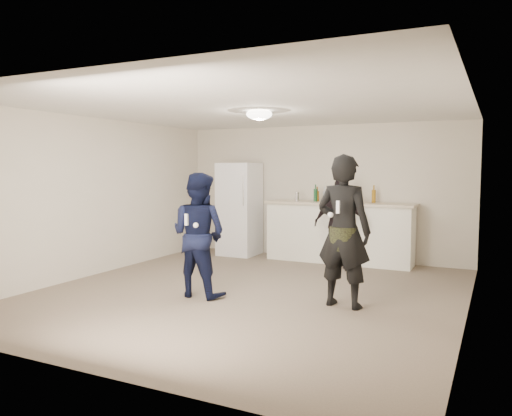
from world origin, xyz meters
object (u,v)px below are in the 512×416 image
at_px(spectator, 341,224).
at_px(counter, 339,233).
at_px(woman, 344,231).
at_px(fridge, 239,209).
at_px(shaker, 297,197).
at_px(man, 199,235).

bearing_deg(spectator, counter, -80.23).
relative_size(woman, spectator, 1.23).
height_order(fridge, woman, woman).
distance_m(shaker, man, 3.04).
bearing_deg(woman, man, 16.74).
bearing_deg(fridge, spectator, -10.75).
distance_m(shaker, woman, 3.17).
distance_m(fridge, spectator, 2.21).
bearing_deg(fridge, counter, 2.01).
xyz_separation_m(shaker, spectator, (0.95, -0.39, -0.42)).
bearing_deg(shaker, woman, -58.29).
xyz_separation_m(woman, spectator, (-0.72, 2.30, -0.18)).
distance_m(counter, fridge, 2.03).
bearing_deg(spectator, woman, 97.54).
relative_size(counter, woman, 1.39).
distance_m(counter, spectator, 0.56).
relative_size(man, woman, 0.88).
xyz_separation_m(counter, woman, (0.89, -2.78, 0.41)).
relative_size(counter, fridge, 1.44).
xyz_separation_m(counter, spectator, (0.17, -0.48, 0.23)).
relative_size(fridge, shaker, 10.59).
bearing_deg(man, woman, -168.00).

